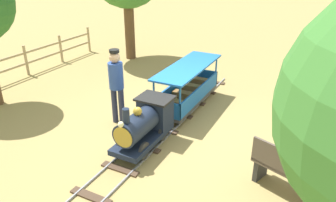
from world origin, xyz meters
The scene contains 7 objects.
ground_plane centered at (0.00, 0.00, 0.00)m, with size 60.00×60.00×0.00m, color #A38C51.
track centered at (0.00, -0.17, 0.02)m, with size 0.70×6.05×0.04m.
locomotive centered at (0.00, 0.87, 0.48)m, with size 0.66×1.45×0.99m.
passenger_car centered at (0.00, -1.07, 0.42)m, with size 0.76×2.35×0.97m.
conductor_person centered at (0.98, 0.34, 0.96)m, with size 0.30×0.30×1.62m.
park_bench centered at (-2.66, 1.09, 0.42)m, with size 1.36×0.81×0.82m.
fence_section centered at (5.13, -0.17, 0.48)m, with size 0.08×7.13×0.90m.
Camera 1 is at (-2.75, 5.30, 3.34)m, focal length 34.36 mm.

